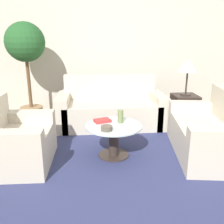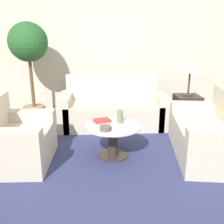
{
  "view_description": "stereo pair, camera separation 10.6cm",
  "coord_description": "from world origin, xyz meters",
  "px_view_note": "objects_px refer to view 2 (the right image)",
  "views": [
    {
      "loc": [
        -0.35,
        -2.45,
        1.57
      ],
      "look_at": [
        -0.05,
        0.89,
        0.55
      ],
      "focal_mm": 40.0,
      "sensor_mm": 36.0,
      "label": 1
    },
    {
      "loc": [
        -0.24,
        -2.46,
        1.57
      ],
      "look_at": [
        -0.05,
        0.89,
        0.55
      ],
      "focal_mm": 40.0,
      "sensor_mm": 36.0,
      "label": 2
    }
  ],
  "objects_px": {
    "table_lamp": "(190,67)",
    "book_stack": "(102,120)",
    "coffee_table": "(113,136)",
    "vase": "(120,116)",
    "sofa_main": "(113,109)",
    "bowl": "(105,128)",
    "loveseat": "(212,135)",
    "armchair": "(14,142)",
    "potted_plant": "(29,52)"
  },
  "relations": [
    {
      "from": "vase",
      "to": "sofa_main",
      "type": "bearing_deg",
      "value": 91.53
    },
    {
      "from": "potted_plant",
      "to": "vase",
      "type": "xyz_separation_m",
      "value": [
        1.51,
        -1.44,
        -0.77
      ]
    },
    {
      "from": "coffee_table",
      "to": "sofa_main",
      "type": "bearing_deg",
      "value": 86.85
    },
    {
      "from": "armchair",
      "to": "potted_plant",
      "type": "distance_m",
      "value": 1.95
    },
    {
      "from": "loveseat",
      "to": "coffee_table",
      "type": "distance_m",
      "value": 1.34
    },
    {
      "from": "sofa_main",
      "to": "potted_plant",
      "type": "relative_size",
      "value": 1.04
    },
    {
      "from": "coffee_table",
      "to": "vase",
      "type": "height_order",
      "value": "vase"
    },
    {
      "from": "armchair",
      "to": "loveseat",
      "type": "xyz_separation_m",
      "value": [
        2.6,
        0.07,
        0.0
      ]
    },
    {
      "from": "potted_plant",
      "to": "vase",
      "type": "height_order",
      "value": "potted_plant"
    },
    {
      "from": "armchair",
      "to": "vase",
      "type": "bearing_deg",
      "value": -79.38
    },
    {
      "from": "sofa_main",
      "to": "potted_plant",
      "type": "xyz_separation_m",
      "value": [
        -1.48,
        0.26,
        1.01
      ]
    },
    {
      "from": "loveseat",
      "to": "table_lamp",
      "type": "bearing_deg",
      "value": -175.04
    },
    {
      "from": "bowl",
      "to": "sofa_main",
      "type": "bearing_deg",
      "value": 83.1
    },
    {
      "from": "loveseat",
      "to": "vase",
      "type": "bearing_deg",
      "value": -88.89
    },
    {
      "from": "loveseat",
      "to": "potted_plant",
      "type": "relative_size",
      "value": 0.83
    },
    {
      "from": "sofa_main",
      "to": "vase",
      "type": "relative_size",
      "value": 10.6
    },
    {
      "from": "potted_plant",
      "to": "loveseat",
      "type": "bearing_deg",
      "value": -29.99
    },
    {
      "from": "table_lamp",
      "to": "book_stack",
      "type": "bearing_deg",
      "value": -147.47
    },
    {
      "from": "vase",
      "to": "book_stack",
      "type": "relative_size",
      "value": 0.7
    },
    {
      "from": "potted_plant",
      "to": "book_stack",
      "type": "bearing_deg",
      "value": -47.51
    },
    {
      "from": "coffee_table",
      "to": "book_stack",
      "type": "xyz_separation_m",
      "value": [
        -0.14,
        0.15,
        0.18
      ]
    },
    {
      "from": "bowl",
      "to": "book_stack",
      "type": "bearing_deg",
      "value": 96.47
    },
    {
      "from": "armchair",
      "to": "book_stack",
      "type": "xyz_separation_m",
      "value": [
        1.12,
        0.27,
        0.17
      ]
    },
    {
      "from": "loveseat",
      "to": "vase",
      "type": "relative_size",
      "value": 8.49
    },
    {
      "from": "coffee_table",
      "to": "loveseat",
      "type": "bearing_deg",
      "value": -2.25
    },
    {
      "from": "armchair",
      "to": "loveseat",
      "type": "distance_m",
      "value": 2.6
    },
    {
      "from": "potted_plant",
      "to": "vase",
      "type": "relative_size",
      "value": 10.23
    },
    {
      "from": "coffee_table",
      "to": "table_lamp",
      "type": "bearing_deg",
      "value": 38.99
    },
    {
      "from": "potted_plant",
      "to": "vase",
      "type": "bearing_deg",
      "value": -43.49
    },
    {
      "from": "sofa_main",
      "to": "armchair",
      "type": "distance_m",
      "value": 1.93
    },
    {
      "from": "loveseat",
      "to": "table_lamp",
      "type": "distance_m",
      "value": 1.42
    },
    {
      "from": "armchair",
      "to": "table_lamp",
      "type": "bearing_deg",
      "value": -63.34
    },
    {
      "from": "bowl",
      "to": "book_stack",
      "type": "distance_m",
      "value": 0.33
    },
    {
      "from": "armchair",
      "to": "coffee_table",
      "type": "distance_m",
      "value": 1.27
    },
    {
      "from": "sofa_main",
      "to": "armchair",
      "type": "height_order",
      "value": "sofa_main"
    },
    {
      "from": "coffee_table",
      "to": "bowl",
      "type": "xyz_separation_m",
      "value": [
        -0.11,
        -0.18,
        0.19
      ]
    },
    {
      "from": "potted_plant",
      "to": "bowl",
      "type": "relative_size",
      "value": 12.48
    },
    {
      "from": "loveseat",
      "to": "bowl",
      "type": "bearing_deg",
      "value": -76.8
    },
    {
      "from": "armchair",
      "to": "vase",
      "type": "distance_m",
      "value": 1.41
    },
    {
      "from": "potted_plant",
      "to": "table_lamp",
      "type": "bearing_deg",
      "value": -8.09
    },
    {
      "from": "table_lamp",
      "to": "armchair",
      "type": "bearing_deg",
      "value": -154.75
    },
    {
      "from": "table_lamp",
      "to": "vase",
      "type": "relative_size",
      "value": 3.54
    },
    {
      "from": "armchair",
      "to": "book_stack",
      "type": "relative_size",
      "value": 3.85
    },
    {
      "from": "sofa_main",
      "to": "book_stack",
      "type": "height_order",
      "value": "sofa_main"
    },
    {
      "from": "coffee_table",
      "to": "book_stack",
      "type": "distance_m",
      "value": 0.27
    },
    {
      "from": "coffee_table",
      "to": "vase",
      "type": "xyz_separation_m",
      "value": [
        0.1,
        0.1,
        0.25
      ]
    },
    {
      "from": "potted_plant",
      "to": "book_stack",
      "type": "height_order",
      "value": "potted_plant"
    },
    {
      "from": "loveseat",
      "to": "vase",
      "type": "height_order",
      "value": "loveseat"
    },
    {
      "from": "sofa_main",
      "to": "coffee_table",
      "type": "distance_m",
      "value": 1.27
    },
    {
      "from": "coffee_table",
      "to": "bowl",
      "type": "relative_size",
      "value": 5.18
    }
  ]
}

